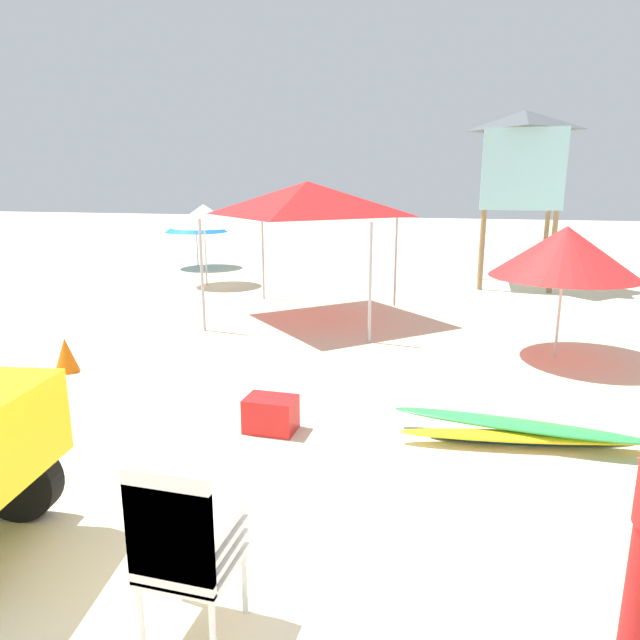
{
  "coord_description": "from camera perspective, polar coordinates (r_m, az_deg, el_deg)",
  "views": [
    {
      "loc": [
        1.3,
        -2.68,
        2.48
      ],
      "look_at": [
        -0.36,
        3.43,
        0.95
      ],
      "focal_mm": 32.0,
      "sensor_mm": 36.0,
      "label": 1
    }
  ],
  "objects": [
    {
      "name": "ground",
      "position": [
        3.87,
        -9.15,
        -26.43
      ],
      "size": [
        80.0,
        80.0,
        0.0
      ],
      "primitive_type": "plane",
      "color": "beige"
    },
    {
      "name": "stacked_plastic_chairs",
      "position": [
        3.29,
        -13.62,
        -20.62
      ],
      "size": [
        0.48,
        0.48,
        1.11
      ],
      "color": "silver",
      "rests_on": "ground"
    },
    {
      "name": "surfboard_pile",
      "position": [
        5.97,
        19.76,
        -10.53
      ],
      "size": [
        2.55,
        0.85,
        0.24
      ],
      "color": "#268CCC",
      "rests_on": "ground"
    },
    {
      "name": "popup_canopy",
      "position": [
        10.55,
        -1.26,
        12.06
      ],
      "size": [
        2.93,
        2.93,
        2.51
      ],
      "color": "#B2B2B7",
      "rests_on": "ground"
    },
    {
      "name": "lifeguard_tower",
      "position": [
        14.78,
        19.53,
        14.85
      ],
      "size": [
        1.98,
        1.98,
        4.13
      ],
      "color": "olive",
      "rests_on": "ground"
    },
    {
      "name": "beach_umbrella_left",
      "position": [
        14.37,
        -11.54,
        10.16
      ],
      "size": [
        1.61,
        1.61,
        1.98
      ],
      "color": "beige",
      "rests_on": "ground"
    },
    {
      "name": "beach_umbrella_mid",
      "position": [
        17.51,
        -12.31,
        9.64
      ],
      "size": [
        1.85,
        1.85,
        1.71
      ],
      "color": "beige",
      "rests_on": "ground"
    },
    {
      "name": "beach_umbrella_far",
      "position": [
        8.74,
        23.31,
        6.3
      ],
      "size": [
        2.05,
        2.05,
        1.9
      ],
      "color": "beige",
      "rests_on": "ground"
    },
    {
      "name": "traffic_cone_far",
      "position": [
        8.39,
        -24.07,
        -3.21
      ],
      "size": [
        0.33,
        0.33,
        0.47
      ],
      "primitive_type": "cone",
      "color": "orange",
      "rests_on": "ground"
    },
    {
      "name": "cooler_box",
      "position": [
        5.92,
        -4.94,
        -9.36
      ],
      "size": [
        0.51,
        0.36,
        0.36
      ],
      "primitive_type": "cube",
      "color": "red",
      "rests_on": "ground"
    }
  ]
}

